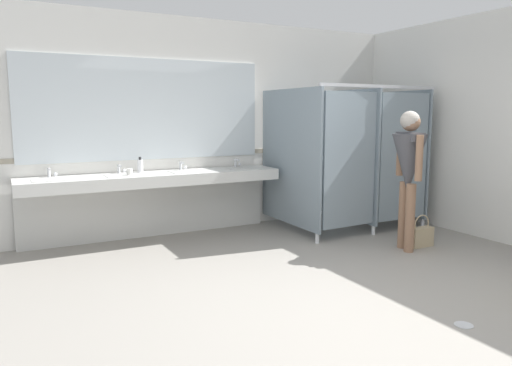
{
  "coord_description": "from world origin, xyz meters",
  "views": [
    {
      "loc": [
        -2.67,
        -3.06,
        1.59
      ],
      "look_at": [
        -0.71,
        0.65,
        0.99
      ],
      "focal_mm": 33.98,
      "sensor_mm": 36.0,
      "label": 1
    }
  ],
  "objects_px": {
    "handbag": "(421,236)",
    "paper_cup": "(130,172)",
    "soap_dispenser": "(140,166)",
    "person_standing": "(409,163)"
  },
  "relations": [
    {
      "from": "handbag",
      "to": "paper_cup",
      "type": "distance_m",
      "value": 3.59
    },
    {
      "from": "paper_cup",
      "to": "person_standing",
      "type": "bearing_deg",
      "value": -32.08
    },
    {
      "from": "soap_dispenser",
      "to": "person_standing",
      "type": "bearing_deg",
      "value": -37.23
    },
    {
      "from": "person_standing",
      "to": "paper_cup",
      "type": "height_order",
      "value": "person_standing"
    },
    {
      "from": "handbag",
      "to": "soap_dispenser",
      "type": "distance_m",
      "value": 3.56
    },
    {
      "from": "person_standing",
      "to": "soap_dispenser",
      "type": "relative_size",
      "value": 8.28
    },
    {
      "from": "person_standing",
      "to": "handbag",
      "type": "distance_m",
      "value": 0.93
    },
    {
      "from": "person_standing",
      "to": "paper_cup",
      "type": "xyz_separation_m",
      "value": [
        -2.78,
        1.75,
        -0.13
      ]
    },
    {
      "from": "handbag",
      "to": "person_standing",
      "type": "bearing_deg",
      "value": -178.42
    },
    {
      "from": "person_standing",
      "to": "handbag",
      "type": "xyz_separation_m",
      "value": [
        0.26,
        0.01,
        -0.89
      ]
    }
  ]
}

